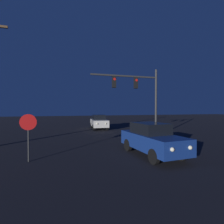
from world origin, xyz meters
TOP-DOWN VIEW (x-y plane):
  - car_near at (1.43, 10.20)m, footprint 1.99×4.33m
  - car_far at (1.25, 22.32)m, footprint 2.00×4.34m
  - traffic_signal_mast at (3.11, 15.18)m, footprint 5.67×0.30m
  - stop_sign at (-4.55, 10.80)m, footprint 0.73×0.07m

SIDE VIEW (x-z plane):
  - car_near at x=1.43m, z-range 0.01..1.69m
  - car_far at x=1.25m, z-range 0.01..1.69m
  - stop_sign at x=-4.55m, z-range 0.44..2.62m
  - traffic_signal_mast at x=3.11m, z-range 1.01..6.72m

